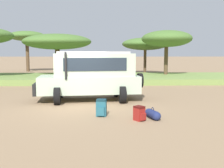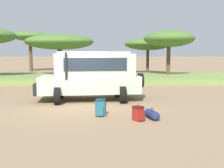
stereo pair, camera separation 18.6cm
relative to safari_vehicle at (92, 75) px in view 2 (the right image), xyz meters
name	(u,v)px [view 2 (the right image)]	position (x,y,z in m)	size (l,w,h in m)	color
ground_plane	(78,107)	(-0.53, -1.60, -1.29)	(320.00, 320.00, 0.00)	#8C7051
grass_bank	(93,78)	(-0.53, 9.29, -1.07)	(120.00, 7.00, 0.44)	olive
safari_vehicle	(92,75)	(0.00, 0.00, 0.00)	(5.44, 3.05, 2.44)	#B2C6A8
backpack_beside_front_wheel	(101,108)	(0.53, -3.38, -0.98)	(0.41, 0.43, 0.65)	#235B6B
backpack_cluster_center	(138,114)	(1.87, -4.05, -1.04)	(0.45, 0.47, 0.51)	maroon
duffel_bag_low_black_case	(152,114)	(2.39, -3.82, -1.13)	(0.49, 0.86, 0.42)	navy
acacia_tree_left_mid	(30,37)	(-9.15, 20.83, 3.12)	(4.56, 4.15, 5.12)	brown
acacia_tree_centre_back	(60,42)	(-3.57, 10.78, 2.05)	(6.12, 5.47, 4.06)	brown
acacia_tree_right_mid	(148,44)	(5.13, 15.76, 2.04)	(5.07, 5.48, 4.02)	brown
acacia_tree_far_right	(169,39)	(6.21, 10.47, 2.31)	(4.44, 4.86, 4.37)	brown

